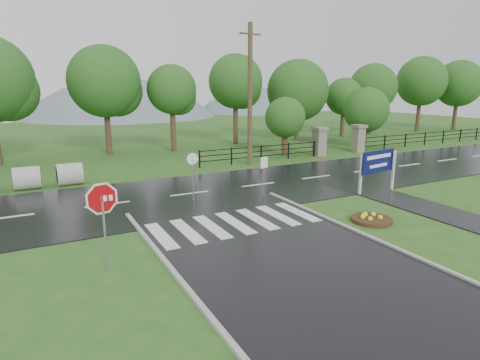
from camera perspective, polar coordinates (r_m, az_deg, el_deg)
ground at (r=12.07m, az=10.45°, el=-13.23°), size 120.00×120.00×0.00m
main_road at (r=20.34m, az=-7.17°, el=-2.05°), size 90.00×8.00×0.04m
walkway at (r=20.43m, az=22.41°, el=-2.90°), size 2.20×11.00×0.04m
crosswalk at (r=15.94m, az=-0.74°, el=-6.07°), size 6.50×2.80×0.02m
pillar_west at (r=31.72m, az=11.24°, el=5.49°), size 1.00×1.00×2.24m
pillar_east at (r=34.36m, az=16.47°, el=5.79°), size 1.00×1.00×2.24m
fence_west at (r=28.79m, az=3.02°, el=4.05°), size 9.58×0.08×1.20m
fence_east at (r=42.58m, az=26.95°, el=5.65°), size 20.58×0.08×1.20m
hills at (r=77.00m, az=-19.08°, el=-3.18°), size 102.00×48.00×48.00m
treeline at (r=33.75m, az=-14.08°, el=3.79°), size 83.20×5.20×10.00m
stop_sign at (r=12.09m, az=-18.96°, el=-3.63°), size 1.25×0.25×2.86m
estate_billboard at (r=21.47m, az=19.06°, el=2.23°), size 2.46×0.45×2.17m
flower_bed at (r=17.03m, az=18.22°, el=-5.27°), size 1.61×1.61×0.32m
reg_sign_small at (r=19.45m, az=3.43°, el=1.64°), size 0.44×0.10×1.99m
reg_sign_round at (r=18.72m, az=-6.74°, el=1.23°), size 0.54×0.08×2.32m
utility_pole_east at (r=27.38m, az=1.42°, el=12.02°), size 1.66×0.33×9.32m
entrance_tree_left at (r=31.40m, az=6.44°, el=8.81°), size 3.12×3.12×4.51m
entrance_tree_right at (r=36.76m, az=17.51°, el=9.46°), size 3.87×3.87×5.23m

